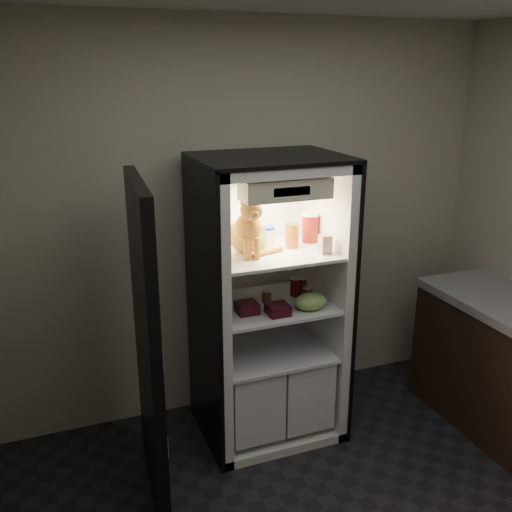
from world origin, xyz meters
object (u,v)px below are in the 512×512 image
(mayo_tub, at_px, (267,236))
(soda_can_c, at_px, (307,296))
(pepper_jar, at_px, (310,227))
(berry_box_left, at_px, (247,308))
(refrigerator, at_px, (266,320))
(grape_bag, at_px, (311,302))
(parmesan_shaker, at_px, (260,237))
(cream_carton, at_px, (325,244))
(tabby_cat, at_px, (248,230))
(condiment_jar, at_px, (267,296))
(soda_can_b, at_px, (302,286))
(salsa_jar, at_px, (292,236))
(berry_box_right, at_px, (278,309))

(mayo_tub, height_order, soda_can_c, mayo_tub)
(pepper_jar, bearing_deg, berry_box_left, -160.30)
(refrigerator, relative_size, pepper_jar, 9.83)
(mayo_tub, relative_size, grape_bag, 0.63)
(soda_can_c, bearing_deg, berry_box_left, 178.27)
(parmesan_shaker, distance_m, cream_carton, 0.40)
(mayo_tub, relative_size, pepper_jar, 0.69)
(tabby_cat, distance_m, condiment_jar, 0.48)
(mayo_tub, bearing_deg, soda_can_b, -7.92)
(salsa_jar, bearing_deg, cream_carton, -53.88)
(tabby_cat, height_order, mayo_tub, tabby_cat)
(soda_can_c, bearing_deg, berry_box_right, -160.82)
(tabby_cat, bearing_deg, soda_can_b, 17.77)
(soda_can_c, xyz_separation_m, condiment_jar, (-0.23, 0.12, -0.01))
(tabby_cat, bearing_deg, soda_can_c, -6.88)
(mayo_tub, height_order, pepper_jar, pepper_jar)
(tabby_cat, distance_m, salsa_jar, 0.32)
(berry_box_right, bearing_deg, tabby_cat, 127.09)
(cream_carton, height_order, berry_box_right, cream_carton)
(mayo_tub, xyz_separation_m, cream_carton, (0.27, -0.26, -0.01))
(parmesan_shaker, bearing_deg, tabby_cat, -157.65)
(tabby_cat, distance_m, mayo_tub, 0.22)
(parmesan_shaker, relative_size, soda_can_b, 1.47)
(tabby_cat, relative_size, soda_can_c, 3.58)
(mayo_tub, xyz_separation_m, grape_bag, (0.18, -0.28, -0.36))
(salsa_jar, bearing_deg, grape_bag, -78.46)
(soda_can_c, bearing_deg, refrigerator, 140.79)
(cream_carton, distance_m, soda_can_c, 0.37)
(parmesan_shaker, bearing_deg, berry_box_left, -138.08)
(berry_box_right, bearing_deg, soda_can_c, 19.18)
(parmesan_shaker, height_order, grape_bag, parmesan_shaker)
(parmesan_shaker, bearing_deg, pepper_jar, 9.23)
(cream_carton, xyz_separation_m, soda_can_c, (-0.08, 0.06, -0.35))
(grape_bag, bearing_deg, mayo_tub, 121.98)
(condiment_jar, bearing_deg, salsa_jar, 2.41)
(condiment_jar, distance_m, berry_box_right, 0.20)
(mayo_tub, bearing_deg, soda_can_c, -46.46)
(parmesan_shaker, distance_m, berry_box_right, 0.46)
(grape_bag, bearing_deg, berry_box_right, 179.35)
(mayo_tub, bearing_deg, grape_bag, -58.02)
(pepper_jar, bearing_deg, salsa_jar, -156.38)
(condiment_jar, xyz_separation_m, grape_bag, (0.22, -0.20, 0.01))
(grape_bag, bearing_deg, tabby_cat, 153.38)
(mayo_tub, relative_size, soda_can_b, 1.16)
(refrigerator, height_order, cream_carton, refrigerator)
(tabby_cat, xyz_separation_m, cream_carton, (0.44, -0.16, -0.09))
(pepper_jar, relative_size, soda_can_b, 1.69)
(mayo_tub, xyz_separation_m, soda_can_c, (0.19, -0.20, -0.36))
(refrigerator, xyz_separation_m, salsa_jar, (0.15, -0.05, 0.57))
(soda_can_c, distance_m, berry_box_right, 0.25)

